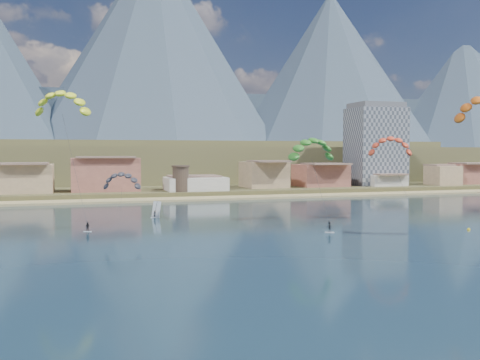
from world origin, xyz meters
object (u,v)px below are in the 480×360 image
object	(u,v)px
apartment_tower	(376,144)
kitesurfer_green	(312,146)
kitesurfer_yellow	(62,100)
windsurfer	(156,212)
watchtower	(181,178)
buoy	(469,230)

from	to	relation	value
apartment_tower	kitesurfer_green	size ratio (longest dim) A/B	1.46
kitesurfer_yellow	kitesurfer_green	distance (m)	52.14
kitesurfer_yellow	windsurfer	bearing A→B (deg)	24.49
watchtower	buoy	xyz separation A→B (m)	(39.10, -87.18, -6.27)
apartment_tower	kitesurfer_yellow	bearing A→B (deg)	-147.68
windsurfer	kitesurfer_green	bearing A→B (deg)	-27.95
watchtower	windsurfer	bearing A→B (deg)	-107.03
apartment_tower	watchtower	size ratio (longest dim) A/B	3.72
kitesurfer_yellow	buoy	xyz separation A→B (m)	(73.94, -28.54, -25.15)
watchtower	windsurfer	size ratio (longest dim) A/B	2.34
kitesurfer_yellow	kitesurfer_green	world-z (taller)	kitesurfer_yellow
watchtower	kitesurfer_yellow	world-z (taller)	kitesurfer_yellow
apartment_tower	windsurfer	bearing A→B (deg)	-146.21
apartment_tower	kitesurfer_yellow	world-z (taller)	apartment_tower
watchtower	windsurfer	distance (m)	52.26
kitesurfer_green	windsurfer	bearing A→B (deg)	152.05
kitesurfer_yellow	buoy	distance (m)	83.15
kitesurfer_green	windsurfer	size ratio (longest dim) A/B	5.94
watchtower	kitesurfer_yellow	bearing A→B (deg)	-120.71
apartment_tower	watchtower	xyz separation A→B (m)	(-80.00, -14.00, -11.45)
kitesurfer_green	apartment_tower	bearing A→B (deg)	51.40
apartment_tower	buoy	size ratio (longest dim) A/B	52.86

